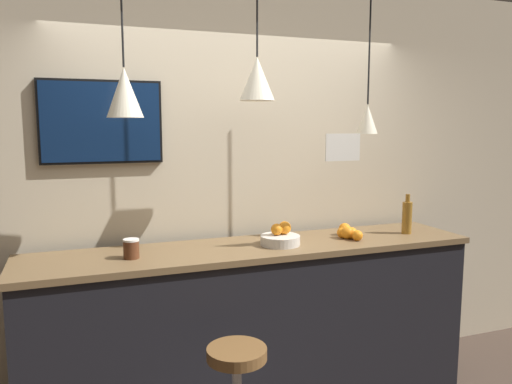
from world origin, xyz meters
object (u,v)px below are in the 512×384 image
fruit_bowl (281,237)px  spread_jar (131,249)px  mounted_tv (102,122)px  juice_bottle (407,217)px

fruit_bowl → spread_jar: fruit_bowl is taller
fruit_bowl → mounted_tv: bearing=159.9°
mounted_tv → fruit_bowl: bearing=-20.1°
fruit_bowl → spread_jar: 0.95m
spread_jar → juice_bottle: bearing=0.0°
fruit_bowl → juice_bottle: juice_bottle is taller
juice_bottle → spread_jar: 1.93m
fruit_bowl → spread_jar: size_ratio=2.23×
juice_bottle → mounted_tv: mounted_tv is taller
spread_jar → mounted_tv: size_ratio=0.15×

